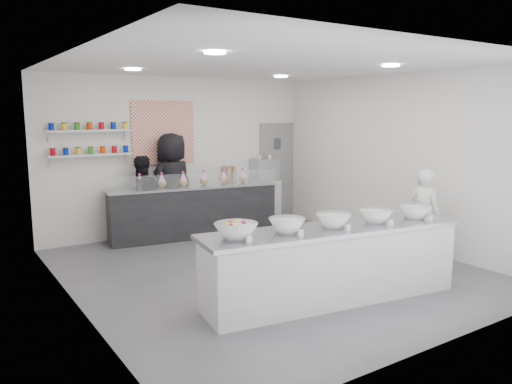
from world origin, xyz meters
TOP-DOWN VIEW (x-y plane):
  - floor at (0.00, 0.00)m, footprint 6.00×6.00m
  - ceiling at (0.00, 0.00)m, footprint 6.00×6.00m
  - back_wall at (0.00, 3.00)m, footprint 5.50×0.00m
  - left_wall at (-2.75, 0.00)m, footprint 0.00×6.00m
  - right_wall at (2.75, 0.00)m, footprint 0.00×6.00m
  - back_door at (2.30, 2.97)m, footprint 0.88×0.04m
  - pattern_panel at (-0.35, 2.98)m, footprint 1.25×0.03m
  - jar_shelf_lower at (-1.75, 2.90)m, footprint 1.45×0.22m
  - jar_shelf_upper at (-1.75, 2.90)m, footprint 1.45×0.22m
  - preserve_jars at (-1.75, 2.88)m, footprint 1.45×0.10m
  - downlight_0 at (-1.40, -1.00)m, footprint 0.24×0.24m
  - downlight_1 at (1.40, -1.00)m, footprint 0.24×0.24m
  - downlight_2 at (-1.40, 1.60)m, footprint 0.24×0.24m
  - downlight_3 at (1.40, 1.60)m, footprint 0.24×0.24m
  - prep_counter at (-0.02, -1.46)m, footprint 3.50×1.27m
  - back_bar at (-0.03, 2.38)m, footprint 3.22×1.05m
  - sneeze_guard at (-0.07, 2.11)m, footprint 3.10×0.48m
  - espresso_ledge at (1.55, 2.78)m, footprint 1.25×0.40m
  - espresso_machine at (1.85, 2.78)m, footprint 0.55×0.38m
  - cup_stacks at (1.00, 2.78)m, footprint 0.24×0.24m
  - prep_bowls at (-0.02, -1.46)m, footprint 3.08×0.98m
  - label_cards at (0.06, -1.99)m, footprint 2.66×0.04m
  - cookie_bags at (-0.03, 2.38)m, footprint 2.16×0.47m
  - woman_prep at (2.28, -1.02)m, footprint 0.38×0.56m
  - staff_left at (-0.97, 2.63)m, footprint 0.79×0.63m
  - staff_right at (-0.34, 2.63)m, footprint 1.12×0.92m

SIDE VIEW (x-z plane):
  - floor at x=0.00m, z-range 0.00..0.00m
  - espresso_ledge at x=1.55m, z-range 0.00..0.93m
  - prep_counter at x=-0.02m, z-range 0.00..0.93m
  - back_bar at x=-0.03m, z-range 0.00..0.98m
  - woman_prep at x=2.28m, z-range 0.00..1.48m
  - staff_left at x=-0.97m, z-range 0.00..1.57m
  - label_cards at x=0.06m, z-range 0.93..1.00m
  - staff_right at x=-0.34m, z-range 0.00..1.96m
  - prep_bowls at x=-0.02m, z-range 0.93..1.11m
  - back_door at x=2.30m, z-range 0.00..2.10m
  - cup_stacks at x=1.00m, z-range 0.93..1.25m
  - sneeze_guard at x=-0.07m, z-range 0.98..1.25m
  - cookie_bags at x=-0.03m, z-range 0.98..1.26m
  - espresso_machine at x=1.85m, z-range 0.93..1.34m
  - back_wall at x=0.00m, z-range -1.25..4.25m
  - left_wall at x=-2.75m, z-range -1.50..4.50m
  - right_wall at x=2.75m, z-range -1.50..4.50m
  - jar_shelf_lower at x=-1.75m, z-range 1.58..1.62m
  - preserve_jars at x=-1.75m, z-range 1.60..2.16m
  - pattern_panel at x=-0.35m, z-range 1.35..2.55m
  - jar_shelf_upper at x=-1.75m, z-range 2.00..2.04m
  - downlight_0 at x=-1.40m, z-range 2.97..2.99m
  - downlight_1 at x=1.40m, z-range 2.97..2.99m
  - downlight_2 at x=-1.40m, z-range 2.97..2.99m
  - downlight_3 at x=1.40m, z-range 2.97..2.99m
  - ceiling at x=0.00m, z-range 3.00..3.00m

